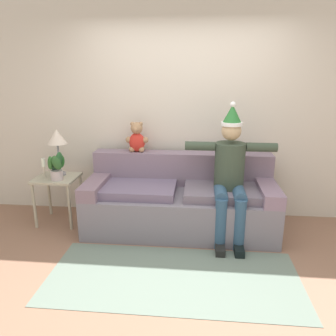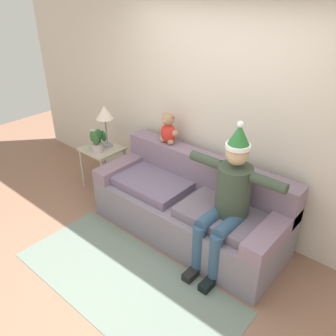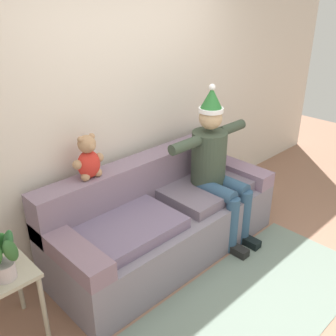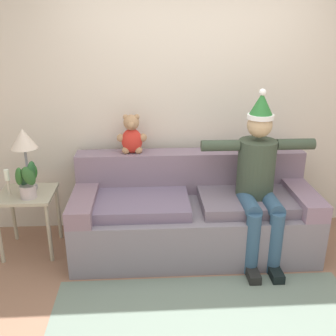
{
  "view_description": "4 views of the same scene",
  "coord_description": "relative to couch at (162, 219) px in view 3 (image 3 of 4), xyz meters",
  "views": [
    {
      "loc": [
        0.2,
        -2.66,
        1.85
      ],
      "look_at": [
        -0.14,
        0.95,
        0.79
      ],
      "focal_mm": 34.74,
      "sensor_mm": 36.0,
      "label": 1
    },
    {
      "loc": [
        1.94,
        -1.62,
        2.65
      ],
      "look_at": [
        -0.22,
        0.89,
        0.83
      ],
      "focal_mm": 37.12,
      "sensor_mm": 36.0,
      "label": 2
    },
    {
      "loc": [
        -2.12,
        -1.23,
        2.34
      ],
      "look_at": [
        -0.01,
        0.94,
        0.91
      ],
      "focal_mm": 41.19,
      "sensor_mm": 36.0,
      "label": 3
    },
    {
      "loc": [
        -0.43,
        -2.27,
        2.08
      ],
      "look_at": [
        -0.24,
        0.95,
        0.85
      ],
      "focal_mm": 41.25,
      "sensor_mm": 36.0,
      "label": 4
    }
  ],
  "objects": [
    {
      "name": "teddy_bear",
      "position": [
        -0.57,
        0.27,
        0.71
      ],
      "size": [
        0.29,
        0.17,
        0.38
      ],
      "color": "red",
      "rests_on": "couch"
    },
    {
      "name": "potted_plant",
      "position": [
        -1.49,
        -0.09,
        0.43
      ],
      "size": [
        0.25,
        0.27,
        0.37
      ],
      "color": "#BBACAE",
      "rests_on": "side_table"
    },
    {
      "name": "ground_plane",
      "position": [
        0.0,
        -1.02,
        -0.35
      ],
      "size": [
        10.0,
        10.0,
        0.0
      ],
      "primitive_type": "plane",
      "color": "#8E654F"
    },
    {
      "name": "person_seated",
      "position": [
        0.56,
        -0.17,
        0.45
      ],
      "size": [
        1.02,
        0.77,
        1.55
      ],
      "color": "#364334",
      "rests_on": "ground_plane"
    },
    {
      "name": "back_wall",
      "position": [
        0.0,
        0.53,
        1.0
      ],
      "size": [
        7.0,
        0.1,
        2.7
      ],
      "primitive_type": "cube",
      "color": "beige",
      "rests_on": "ground_plane"
    },
    {
      "name": "area_rug",
      "position": [
        0.0,
        -1.05,
        -0.35
      ],
      "size": [
        2.36,
        1.05,
        0.01
      ],
      "primitive_type": "cube",
      "color": "slate",
      "rests_on": "ground_plane"
    },
    {
      "name": "couch",
      "position": [
        0.0,
        0.0,
        0.0
      ],
      "size": [
        2.24,
        0.89,
        0.89
      ],
      "color": "slate",
      "rests_on": "ground_plane"
    }
  ]
}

